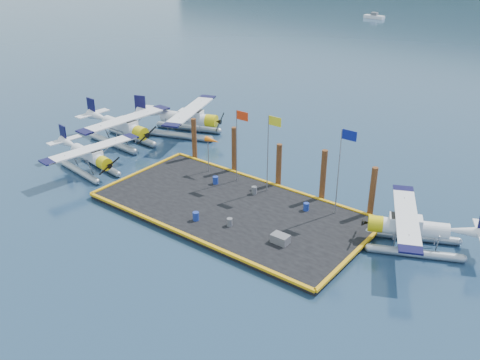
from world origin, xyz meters
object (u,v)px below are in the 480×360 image
at_px(seaplane_d, 410,230).
at_px(crate, 280,239).
at_px(drum_5, 254,190).
at_px(seaplane_b, 124,129).
at_px(seaplane_c, 187,120).
at_px(drum_3, 196,216).
at_px(flagpole_yellow, 270,142).
at_px(flagpole_blue, 342,160).
at_px(flagpole_red, 239,135).
at_px(drum_4, 306,207).
at_px(windsock, 212,141).
at_px(piling_2, 279,166).
at_px(drum_1, 230,222).
at_px(piling_0, 194,140).
at_px(seaplane_a, 90,157).
at_px(drum_0, 216,180).
at_px(piling_4, 372,193).
at_px(piling_3, 323,177).
at_px(piling_1, 234,151).

bearing_deg(seaplane_d, crate, 102.59).
bearing_deg(crate, drum_5, 139.77).
relative_size(seaplane_b, seaplane_c, 0.99).
distance_m(seaplane_c, drum_5, 15.30).
relative_size(seaplane_b, drum_3, 16.01).
distance_m(flagpole_yellow, flagpole_blue, 6.00).
relative_size(drum_5, flagpole_red, 0.10).
distance_m(drum_4, windsock, 10.00).
height_order(flagpole_blue, piling_2, flagpole_blue).
height_order(crate, windsock, windsock).
height_order(seaplane_b, flagpole_blue, flagpole_blue).
height_order(seaplane_d, windsock, windsock).
relative_size(drum_1, flagpole_red, 0.09).
bearing_deg(piling_0, seaplane_a, -127.10).
distance_m(drum_1, flagpole_blue, 8.88).
height_order(drum_0, piling_0, piling_0).
distance_m(drum_1, piling_4, 10.40).
distance_m(seaplane_b, piling_4, 25.19).
relative_size(seaplane_c, piling_2, 2.67).
relative_size(drum_5, piling_4, 0.15).
bearing_deg(drum_1, flagpole_red, 122.49).
bearing_deg(seaplane_a, seaplane_c, -174.75).
height_order(seaplane_c, drum_0, seaplane_c).
xyz_separation_m(seaplane_b, flagpole_yellow, (17.37, -0.55, 2.95)).
bearing_deg(piling_2, seaplane_d, -10.48).
height_order(drum_0, drum_5, drum_0).
xyz_separation_m(seaplane_c, windsock, (8.44, -6.08, 1.64)).
relative_size(drum_3, flagpole_red, 0.10).
bearing_deg(seaplane_c, windsock, 34.57).
distance_m(drum_3, flagpole_red, 7.93).
relative_size(drum_3, flagpole_yellow, 0.10).
bearing_deg(drum_5, piling_3, 30.77).
relative_size(drum_4, piling_4, 0.15).
bearing_deg(piling_0, drum_1, -37.20).
bearing_deg(drum_4, drum_1, -120.89).
xyz_separation_m(crate, piling_2, (-5.04, 7.31, 1.21)).
xyz_separation_m(piling_2, piling_3, (4.00, 0.00, 0.25)).
height_order(crate, flagpole_red, flagpole_red).
distance_m(seaplane_d, flagpole_red, 14.86).
bearing_deg(crate, piling_3, 98.10).
distance_m(seaplane_a, piling_1, 12.30).
bearing_deg(drum_0, drum_3, -63.55).
xyz_separation_m(flagpole_red, flagpole_yellow, (3.00, 0.00, 0.12)).
xyz_separation_m(seaplane_b, drum_5, (16.70, -1.61, -0.86)).
distance_m(flagpole_yellow, piling_0, 9.67).
xyz_separation_m(drum_4, piling_4, (3.89, 2.49, 1.31)).
xyz_separation_m(drum_5, flagpole_yellow, (0.67, 1.06, 3.81)).
relative_size(drum_1, drum_3, 0.89).
xyz_separation_m(drum_0, drum_1, (5.04, -4.52, -0.03)).
bearing_deg(flagpole_yellow, seaplane_d, -2.84).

